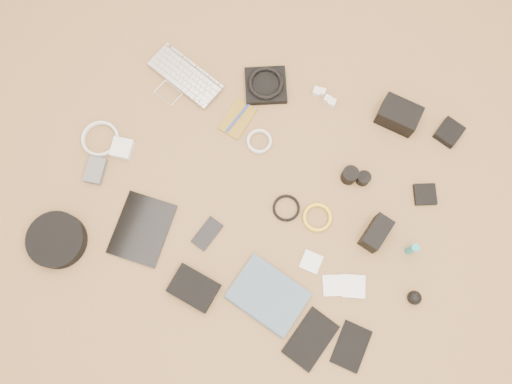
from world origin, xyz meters
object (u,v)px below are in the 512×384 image
(paperback, at_px, (253,318))
(phone, at_px, (207,234))
(laptop, at_px, (178,84))
(headphone_case, at_px, (57,240))
(tablet, at_px, (142,229))
(dslr_camera, at_px, (399,115))

(paperback, bearing_deg, phone, 64.11)
(laptop, bearing_deg, phone, -38.09)
(phone, relative_size, headphone_case, 0.58)
(laptop, height_order, tablet, laptop)
(laptop, bearing_deg, dslr_camera, 30.11)
(dslr_camera, height_order, phone, dslr_camera)
(headphone_case, relative_size, paperback, 0.82)
(tablet, relative_size, phone, 2.06)
(tablet, xyz_separation_m, paperback, (0.49, -0.15, 0.01))
(laptop, xyz_separation_m, tablet, (0.10, -0.58, -0.01))
(paperback, bearing_deg, dslr_camera, -1.76)
(laptop, distance_m, tablet, 0.59)
(dslr_camera, distance_m, phone, 0.85)
(dslr_camera, height_order, headphone_case, dslr_camera)
(headphone_case, bearing_deg, tablet, 29.46)
(laptop, height_order, dslr_camera, dslr_camera)
(headphone_case, bearing_deg, paperback, 0.08)
(laptop, relative_size, phone, 2.55)
(phone, xyz_separation_m, paperback, (0.27, -0.22, 0.01))
(dslr_camera, bearing_deg, laptop, -163.01)
(dslr_camera, relative_size, tablet, 0.61)
(phone, bearing_deg, headphone_case, -140.55)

